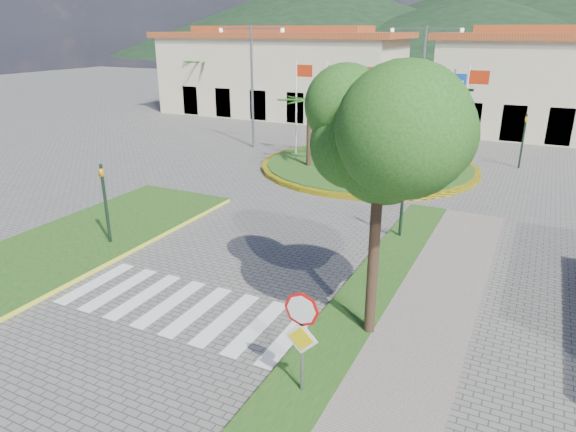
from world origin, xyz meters
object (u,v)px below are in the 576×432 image
at_px(stop_sign, 302,328).
at_px(white_van, 352,118).
at_px(car_dark_b, 436,137).
at_px(car_dark_a, 327,117).
at_px(deciduous_tree, 380,147).
at_px(roundabout_island, 369,165).

relative_size(stop_sign, white_van, 0.61).
bearing_deg(white_van, car_dark_b, -110.51).
height_order(stop_sign, car_dark_b, stop_sign).
bearing_deg(car_dark_a, car_dark_b, -112.62).
height_order(white_van, car_dark_b, car_dark_b).
bearing_deg(deciduous_tree, stop_sign, -101.18).
bearing_deg(roundabout_island, deciduous_tree, -72.09).
xyz_separation_m(stop_sign, deciduous_tree, (0.60, 3.04, 3.38)).
bearing_deg(car_dark_a, roundabout_island, -144.78).
height_order(roundabout_island, car_dark_b, roundabout_island).
height_order(deciduous_tree, car_dark_a, deciduous_tree).
xyz_separation_m(stop_sign, car_dark_a, (-12.90, 33.19, -1.27)).
height_order(stop_sign, white_van, stop_sign).
relative_size(roundabout_island, white_van, 2.92).
distance_m(stop_sign, car_dark_a, 35.63).
xyz_separation_m(car_dark_a, car_dark_b, (10.33, -5.15, 0.12)).
bearing_deg(roundabout_island, white_van, 113.48).
bearing_deg(car_dark_a, stop_sign, -154.86).
bearing_deg(stop_sign, white_van, 107.74).
height_order(car_dark_a, car_dark_b, car_dark_b).
xyz_separation_m(deciduous_tree, car_dark_a, (-13.50, 30.15, -4.65)).
height_order(stop_sign, car_dark_a, stop_sign).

